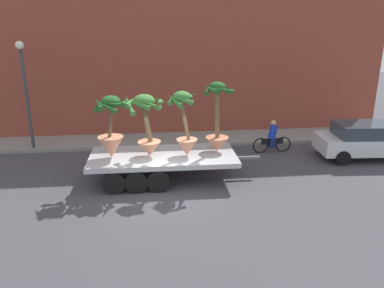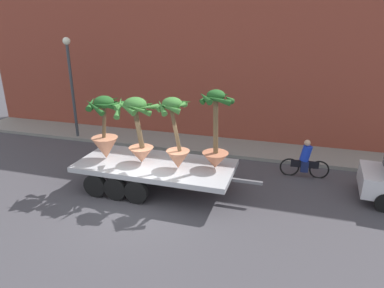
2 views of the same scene
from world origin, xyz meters
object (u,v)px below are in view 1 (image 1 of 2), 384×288
at_px(potted_palm_middle, 217,122).
at_px(parked_car, 365,140).
at_px(cyclist, 272,138).
at_px(potted_palm_rear, 185,125).
at_px(street_lamp, 25,82).
at_px(flatbed_trailer, 157,160).
at_px(potted_palm_front, 111,130).
at_px(potted_palm_extra, 146,122).

distance_m(potted_palm_middle, parked_car, 6.99).
bearing_deg(potted_palm_middle, cyclist, 37.95).
bearing_deg(potted_palm_rear, cyclist, 32.19).
bearing_deg(potted_palm_rear, street_lamp, 148.98).
bearing_deg(cyclist, flatbed_trailer, -154.44).
bearing_deg(flatbed_trailer, street_lamp, 145.39).
xyz_separation_m(potted_palm_middle, street_lamp, (-8.01, 3.70, 1.10)).
distance_m(potted_palm_front, potted_palm_extra, 1.31).
distance_m(potted_palm_rear, potted_palm_front, 2.69).
relative_size(potted_palm_middle, parked_car, 0.64).
bearing_deg(potted_palm_front, parked_car, 7.50).
relative_size(cyclist, street_lamp, 0.38).
height_order(cyclist, street_lamp, street_lamp).
distance_m(potted_palm_middle, cyclist, 4.08).
bearing_deg(street_lamp, flatbed_trailer, -34.61).
xyz_separation_m(parked_car, street_lamp, (-14.79, 2.57, 2.40)).
distance_m(potted_palm_extra, cyclist, 6.45).
height_order(potted_palm_middle, parked_car, potted_palm_middle).
xyz_separation_m(potted_palm_rear, potted_palm_front, (-2.69, 0.07, -0.12)).
xyz_separation_m(flatbed_trailer, potted_palm_extra, (-0.34, -0.05, 1.52)).
relative_size(potted_palm_front, cyclist, 1.26).
relative_size(potted_palm_front, street_lamp, 0.48).
bearing_deg(potted_palm_extra, parked_car, 8.38).
relative_size(potted_palm_rear, potted_palm_front, 1.06).
xyz_separation_m(potted_palm_middle, parked_car, (6.78, 1.13, -1.31)).
height_order(potted_palm_middle, potted_palm_extra, potted_palm_middle).
bearing_deg(parked_car, street_lamp, 170.16).
xyz_separation_m(potted_palm_extra, cyclist, (5.68, 2.60, -1.61)).
distance_m(potted_palm_rear, street_lamp, 7.93).
relative_size(flatbed_trailer, parked_car, 1.54).
relative_size(potted_palm_front, potted_palm_extra, 0.99).
height_order(potted_palm_rear, potted_palm_extra, potted_palm_rear).
bearing_deg(potted_palm_extra, potted_palm_rear, -3.71).
xyz_separation_m(potted_palm_rear, potted_palm_middle, (1.28, 0.35, -0.01)).
height_order(flatbed_trailer, street_lamp, street_lamp).
xyz_separation_m(potted_palm_rear, potted_palm_extra, (-1.40, 0.09, 0.13)).
height_order(flatbed_trailer, potted_palm_middle, potted_palm_middle).
relative_size(flatbed_trailer, potted_palm_front, 2.82).
bearing_deg(potted_palm_extra, flatbed_trailer, 7.90).
bearing_deg(street_lamp, potted_palm_front, -44.53).
bearing_deg(parked_car, potted_palm_front, -172.50).
bearing_deg(potted_palm_middle, potted_palm_extra, -174.46).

